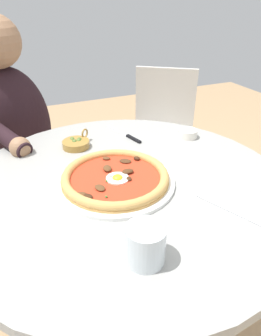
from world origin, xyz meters
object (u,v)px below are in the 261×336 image
object	(u,v)px
water_glass	(145,247)
cafe_chair_diner	(5,157)
olive_pan	(76,143)
pizza_on_plate	(115,178)
steak_knife	(128,136)
fork_utensil	(231,211)
ramekin_capers	(188,133)
cafe_chair_spare_far	(162,129)
diner_person	(22,171)
dining_table	(126,234)

from	to	relation	value
water_glass	cafe_chair_diner	bearing A→B (deg)	-167.36
olive_pan	cafe_chair_diner	xyz separation A→B (m)	(-0.50, -0.24, -0.25)
pizza_on_plate	cafe_chair_diner	xyz separation A→B (m)	(-0.76, -0.28, -0.25)
steak_knife	fork_utensil	distance (m)	0.50
steak_knife	fork_utensil	world-z (taller)	steak_knife
water_glass	ramekin_capers	world-z (taller)	water_glass
cafe_chair_diner	cafe_chair_spare_far	xyz separation A→B (m)	(-0.01, 0.86, -0.01)
pizza_on_plate	water_glass	distance (m)	0.29
ramekin_capers	cafe_chair_diner	world-z (taller)	cafe_chair_diner
olive_pan	diner_person	world-z (taller)	diner_person
pizza_on_plate	cafe_chair_spare_far	world-z (taller)	cafe_chair_spare_far
olive_pan	fork_utensil	xyz separation A→B (m)	(0.49, 0.25, -0.01)
pizza_on_plate	water_glass	size ratio (longest dim) A/B	4.03
ramekin_capers	olive_pan	size ratio (longest dim) A/B	0.65
water_glass	cafe_chair_spare_far	xyz separation A→B (m)	(-1.05, 0.63, -0.28)
water_glass	steak_knife	world-z (taller)	water_glass
steak_knife	fork_utensil	size ratio (longest dim) A/B	1.08
fork_utensil	water_glass	bearing A→B (deg)	-78.46
cafe_chair_diner	ramekin_capers	bearing A→B (deg)	47.04
ramekin_capers	cafe_chair_diner	distance (m)	0.89
olive_pan	diner_person	distance (m)	0.48
ramekin_capers	olive_pan	distance (m)	0.40
dining_table	water_glass	distance (m)	0.37
olive_pan	cafe_chair_diner	world-z (taller)	cafe_chair_diner
water_glass	olive_pan	xyz separation A→B (m)	(-0.54, 0.01, -0.02)
water_glass	cafe_chair_spare_far	world-z (taller)	cafe_chair_spare_far
water_glass	olive_pan	world-z (taller)	water_glass
ramekin_capers	olive_pan	world-z (taller)	olive_pan
steak_knife	cafe_chair_spare_far	xyz separation A→B (m)	(-0.50, 0.43, -0.25)
olive_pan	fork_utensil	bearing A→B (deg)	27.04
cafe_chair_diner	diner_person	bearing A→B (deg)	21.45
pizza_on_plate	steak_knife	xyz separation A→B (m)	(-0.26, 0.15, -0.01)
pizza_on_plate	water_glass	world-z (taller)	water_glass
cafe_chair_diner	steak_knife	bearing A→B (deg)	40.97
diner_person	cafe_chair_diner	distance (m)	0.15
olive_pan	diner_person	size ratio (longest dim) A/B	0.09
fork_utensil	diner_person	size ratio (longest dim) A/B	0.15
cafe_chair_spare_far	diner_person	bearing A→B (deg)	-79.49
water_glass	diner_person	xyz separation A→B (m)	(-0.90, -0.18, -0.28)
steak_knife	olive_pan	world-z (taller)	olive_pan
ramekin_capers	olive_pan	bearing A→B (deg)	-102.32
cafe_chair_diner	pizza_on_plate	bearing A→B (deg)	20.16
dining_table	water_glass	size ratio (longest dim) A/B	11.45
diner_person	cafe_chair_diner	xyz separation A→B (m)	(-0.14, -0.06, 0.01)
ramekin_capers	diner_person	distance (m)	0.77
dining_table	steak_knife	size ratio (longest dim) A/B	4.87
dining_table	cafe_chair_diner	bearing A→B (deg)	-157.95
pizza_on_plate	cafe_chair_diner	world-z (taller)	cafe_chair_diner
olive_pan	pizza_on_plate	bearing A→B (deg)	8.69
ramekin_capers	diner_person	size ratio (longest dim) A/B	0.06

